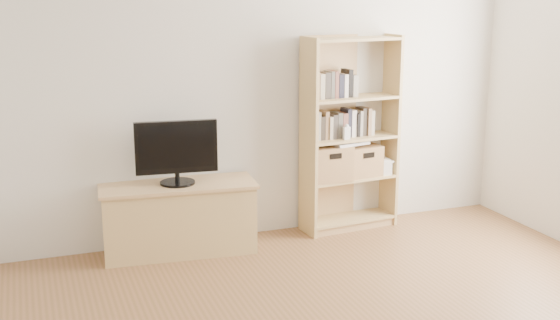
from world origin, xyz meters
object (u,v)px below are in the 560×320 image
television (176,153)px  laptop (347,142)px  bookshelf (350,134)px  basket_left (327,162)px  basket_right (360,160)px  baby_monitor (347,133)px  tv_stand (179,219)px

television → laptop: television is taller
bookshelf → laptop: bearing=-151.1°
bookshelf → basket_left: (-0.22, -0.03, -0.22)m
television → basket_left: 1.30m
television → basket_left: (1.28, 0.05, -0.20)m
laptop → basket_right: bearing=0.9°
television → baby_monitor: 1.42m
tv_stand → laptop: size_ratio=3.68×
basket_left → basket_right: 0.32m
tv_stand → basket_left: (1.28, 0.05, 0.34)m
tv_stand → basket_right: (1.60, 0.08, 0.32)m
basket_left → basket_right: bearing=2.0°
tv_stand → television: bearing=-174.7°
baby_monitor → basket_right: baby_monitor is taller
bookshelf → television: bearing=177.3°
bookshelf → basket_right: 0.26m
basket_right → television: bearing=175.3°
baby_monitor → basket_left: 0.30m
basket_left → laptop: 0.24m
television → baby_monitor: (1.42, -0.03, 0.06)m
tv_stand → bookshelf: 1.61m
bookshelf → baby_monitor: 0.13m
tv_stand → basket_right: size_ratio=3.65×
television → baby_monitor: bearing=4.9°
basket_right → laptop: bearing=-175.1°
bookshelf → basket_left: 0.31m
basket_left → bookshelf: bearing=3.2°
baby_monitor → television: bearing=174.5°
television → bookshelf: bearing=8.7°
tv_stand → television: 0.54m
tv_stand → bookshelf: bearing=8.0°
tv_stand → baby_monitor: bearing=4.1°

